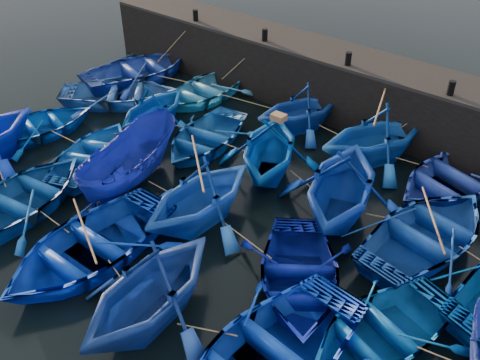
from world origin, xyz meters
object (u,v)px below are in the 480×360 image
Objects in this scene: boat_8 at (204,137)px; wooden_crate at (279,117)px; boat_13 at (38,126)px; boat_0 at (139,69)px.

wooden_crate reaches higher than boat_8.
boat_13 is 9.81m from wooden_crate.
boat_13 is at bearing -159.19° from boat_8.
boat_0 is 11.82× the size of wooden_crate.
boat_0 is 1.23× the size of boat_13.
wooden_crate is at bearing -9.73° from boat_8.
boat_13 is at bearing 112.36° from boat_0.
wooden_crate is (8.90, 3.63, 1.94)m from boat_13.
boat_0 reaches higher than boat_8.
boat_0 is 10.28m from wooden_crate.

